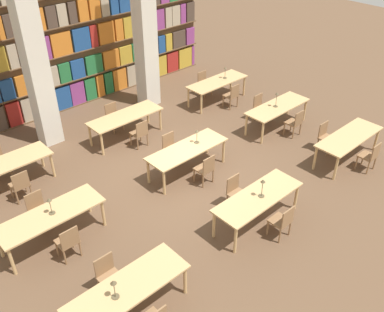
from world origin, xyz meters
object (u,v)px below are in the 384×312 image
Objects in this scene: reading_table_2 at (349,139)px; desk_lamp_2 at (50,203)px; chair_1 at (108,275)px; chair_12 at (20,185)px; chair_6 at (68,241)px; chair_11 at (260,107)px; desk_lamp_3 at (197,134)px; chair_5 at (326,136)px; reading_table_5 at (277,108)px; pillar_left at (31,44)px; chair_16 at (232,95)px; reading_table_4 at (187,151)px; chair_3 at (236,192)px; chair_17 at (204,83)px; reading_table_1 at (258,199)px; chair_4 at (370,156)px; chair_8 at (205,169)px; desk_lamp_4 at (277,97)px; desk_lamp_5 at (225,71)px; chair_2 at (282,221)px; chair_15 at (113,116)px; chair_9 at (171,147)px; desk_lamp_1 at (263,185)px; reading_table_0 at (128,290)px; reading_table_7 at (125,118)px; pillar_center at (144,17)px; reading_table_6 at (5,166)px; chair_10 at (295,122)px; reading_table_8 at (217,83)px; reading_table_3 at (51,217)px; desk_lamp_0 at (114,286)px; chair_7 at (38,209)px.

desk_lamp_2 is at bearing 160.98° from reading_table_2.
chair_12 is (-0.03, 3.83, 0.00)m from chair_1.
chair_6 is 1.00× the size of chair_11.
chair_1 is 1.31m from chair_6.
chair_5 is at bearing -29.96° from desk_lamp_3.
reading_table_5 is 2.65× the size of chair_12.
pillar_left is 6.56m from chair_16.
chair_3 is at bearing -93.49° from reading_table_4.
desk_lamp_2 is 8.16m from chair_17.
reading_table_1 is 3.91m from chair_4.
reading_table_1 is 1.89m from chair_8.
reading_table_1 is 4.53m from desk_lamp_4.
desk_lamp_2 is at bearing -162.69° from desk_lamp_5.
chair_2 is at bearing -140.44° from reading_table_5.
desk_lamp_5 is at bearing 80.88° from desk_lamp_4.
reading_table_2 is 5.58× the size of desk_lamp_2.
chair_12 is 1.00× the size of chair_17.
reading_table_5 is at bearing 9.11° from chair_8.
reading_table_5 is at bearing 89.88° from chair_4.
desk_lamp_2 is 0.48× the size of chair_15.
reading_table_5 is (3.68, -0.78, 0.22)m from chair_9.
chair_6 is (-1.93, -4.65, -2.54)m from pillar_left.
chair_12 is at bearing -89.52° from chair_1.
desk_lamp_1 is 0.20× the size of reading_table_2.
reading_table_0 is 6.35m from reading_table_7.
reading_table_5 is (1.89, -4.11, -2.31)m from pillar_center.
pillar_left is 5.69m from chair_8.
chair_1 is 3.83m from chair_12.
reading_table_6 is at bearing 89.11° from chair_6.
chair_10 and chair_16 have the same top height.
chair_12 is 0.38× the size of reading_table_8.
chair_10 is at bearing -164.15° from chair_3.
reading_table_2 is 2.65× the size of chair_6.
chair_12 reaches higher than reading_table_8.
reading_table_3 is 5.58× the size of desk_lamp_2.
chair_6 is 1.00× the size of chair_8.
reading_table_4 is at bearing -64.05° from pillar_left.
reading_table_1 is at bearing -106.56° from pillar_center.
reading_table_0 is 4.26m from chair_8.
reading_table_0 is 1.00× the size of reading_table_6.
chair_9 is at bearing 39.57° from desk_lamp_0.
chair_7 is 1.00× the size of chair_16.
reading_table_4 is 4.76× the size of desk_lamp_4.
chair_17 reaches higher than reading_table_1.
pillar_left is at bearing -46.23° from chair_5.
chair_10 is 1.00× the size of chair_15.
reading_table_0 is 2.65× the size of chair_8.
pillar_left is at bearing 64.69° from desk_lamp_2.
desk_lamp_0 is at bearing -93.30° from chair_12.
chair_2 is 0.89m from desk_lamp_1.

